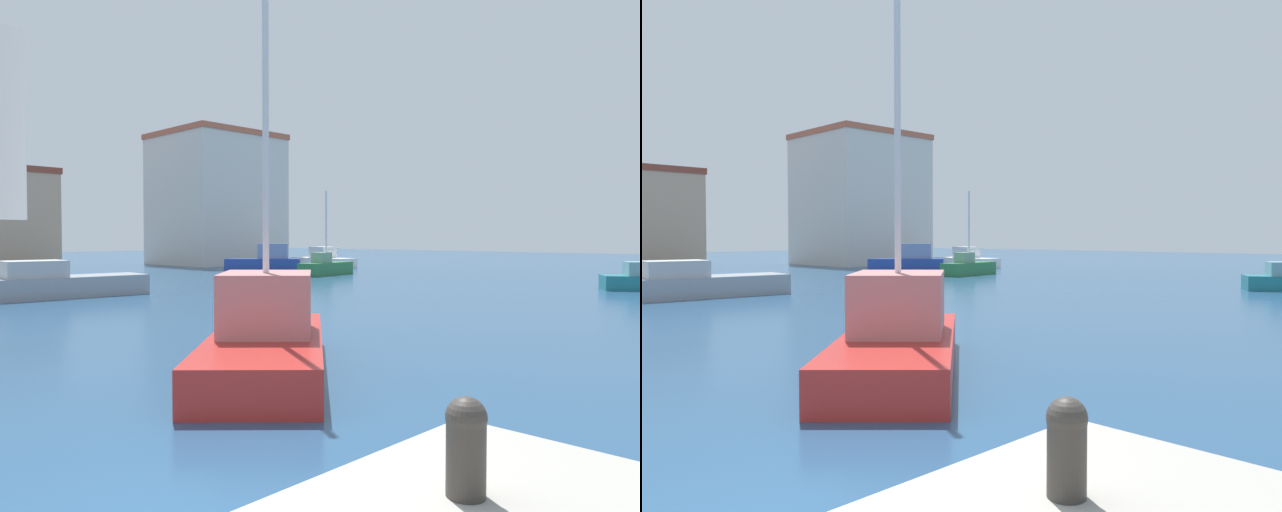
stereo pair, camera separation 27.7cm
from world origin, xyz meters
The scene contains 8 objects.
water centered at (15.00, 20.00, 0.00)m, with size 160.00×160.00×0.00m, color navy.
mooring_bollard centered at (0.77, -2.08, 1.27)m, with size 0.25×0.25×0.60m.
motorboat_white_distant_north centered at (33.44, 30.77, 0.58)m, with size 2.07×5.89×1.73m.
sailboat_red_inner_mooring centered at (4.80, 4.47, 0.65)m, with size 5.68×5.67×7.77m.
motorboat_blue_mid_harbor centered at (26.85, 30.42, 0.72)m, with size 5.05×5.04×2.05m.
sailboat_green_distant_east centered at (26.08, 23.39, 0.54)m, with size 4.77×2.16×5.59m.
motorboat_grey_outer_mooring centered at (7.30, 21.29, 0.56)m, with size 7.89×2.76×1.56m.
waterfront_apartments centered at (30.90, 42.31, 6.09)m, with size 9.83×9.91×12.15m.
Camera 1 is at (-2.34, -3.91, 2.50)m, focal length 33.39 mm.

